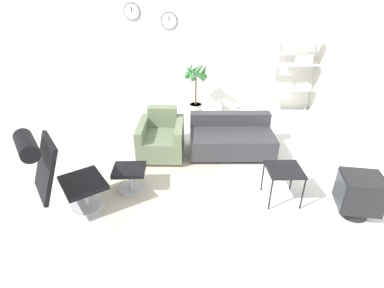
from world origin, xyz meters
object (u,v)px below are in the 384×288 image
at_px(lounge_chair, 54,168).
at_px(armchair_red, 162,139).
at_px(ottoman, 130,174).
at_px(side_table, 284,172).
at_px(potted_plant, 196,91).
at_px(shelf_unit, 298,64).
at_px(couch_low, 231,139).
at_px(crt_television, 359,195).

distance_m(lounge_chair, armchair_red, 1.97).
distance_m(ottoman, side_table, 2.13).
bearing_deg(potted_plant, shelf_unit, 4.20).
relative_size(lounge_chair, potted_plant, 0.97).
height_order(lounge_chair, potted_plant, potted_plant).
relative_size(lounge_chair, ottoman, 2.64).
xyz_separation_m(lounge_chair, armchair_red, (1.18, 1.52, -0.42)).
distance_m(couch_low, shelf_unit, 2.55).
height_order(lounge_chair, shelf_unit, shelf_unit).
bearing_deg(shelf_unit, lounge_chair, -140.55).
bearing_deg(armchair_red, couch_low, -174.56).
xyz_separation_m(armchair_red, couch_low, (1.21, 0.05, -0.04)).
distance_m(couch_low, crt_television, 2.18).
bearing_deg(lounge_chair, potted_plant, 117.06).
distance_m(lounge_chair, side_table, 2.90).
bearing_deg(side_table, armchair_red, 142.44).
bearing_deg(crt_television, shelf_unit, 6.06).
relative_size(armchair_red, crt_television, 1.54).
bearing_deg(crt_television, side_table, 78.97).
bearing_deg(armchair_red, lounge_chair, 55.49).
bearing_deg(crt_television, ottoman, 88.80).
relative_size(side_table, shelf_unit, 0.26).
bearing_deg(potted_plant, ottoman, -111.80).
height_order(ottoman, shelf_unit, shelf_unit).
xyz_separation_m(armchair_red, potted_plant, (0.67, 1.63, 0.32)).
xyz_separation_m(couch_low, crt_television, (1.35, -1.70, 0.08)).
distance_m(armchair_red, side_table, 2.16).
distance_m(crt_television, shelf_unit, 3.55).
relative_size(couch_low, side_table, 2.93).
height_order(couch_low, shelf_unit, shelf_unit).
distance_m(ottoman, armchair_red, 1.10).
bearing_deg(ottoman, shelf_unit, 40.92).
bearing_deg(couch_low, crt_television, 129.94).
bearing_deg(lounge_chair, crt_television, 55.30).
distance_m(side_table, shelf_unit, 3.38).
bearing_deg(lounge_chair, armchair_red, 109.64).
height_order(couch_low, potted_plant, potted_plant).
relative_size(armchair_red, shelf_unit, 0.48).
height_order(lounge_chair, crt_television, lounge_chair).
bearing_deg(couch_low, shelf_unit, -131.67).
height_order(armchair_red, couch_low, armchair_red).
bearing_deg(ottoman, couch_low, 33.62).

